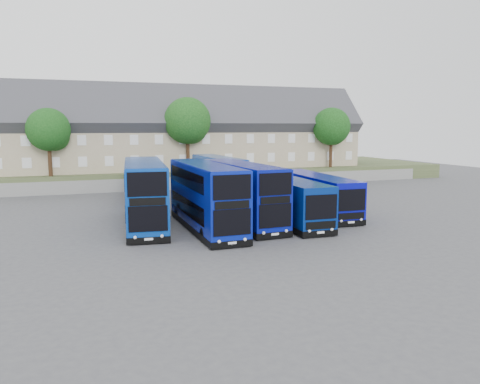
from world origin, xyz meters
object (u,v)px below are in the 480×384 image
(dd_front_mid, at_px, (206,198))
(tree_west, at_px, (50,131))
(tree_mid, at_px, (188,123))
(dd_front_left, at_px, (145,195))
(coach_east_a, at_px, (285,200))
(tree_east, at_px, (332,128))
(tree_far, at_px, (343,126))

(dd_front_mid, distance_m, tree_west, 26.98)
(dd_front_mid, relative_size, tree_mid, 1.33)
(dd_front_left, height_order, tree_mid, tree_mid)
(coach_east_a, distance_m, tree_mid, 24.36)
(tree_mid, bearing_deg, dd_front_mid, -100.36)
(tree_west, bearing_deg, tree_mid, 1.79)
(tree_mid, relative_size, tree_east, 1.12)
(dd_front_left, distance_m, tree_mid, 23.96)
(tree_mid, xyz_separation_m, tree_far, (26.00, 6.50, -0.34))
(dd_front_mid, xyz_separation_m, tree_far, (30.47, 30.94, 5.35))
(tree_west, relative_size, tree_mid, 0.83)
(tree_mid, relative_size, tree_far, 1.06)
(tree_west, relative_size, tree_east, 0.94)
(tree_mid, bearing_deg, dd_front_left, -111.54)
(tree_mid, bearing_deg, tree_west, -178.21)
(coach_east_a, distance_m, tree_east, 29.41)
(dd_front_left, xyz_separation_m, dd_front_mid, (4.08, -2.78, -0.04))
(tree_mid, bearing_deg, tree_far, 14.04)
(dd_front_left, bearing_deg, tree_mid, 74.46)
(tree_west, xyz_separation_m, tree_east, (36.00, 0.00, 0.34))
(dd_front_left, distance_m, coach_east_a, 11.13)
(tree_far, bearing_deg, dd_front_mid, -134.56)
(tree_far, bearing_deg, dd_front_left, -140.82)
(coach_east_a, height_order, tree_west, tree_west)
(dd_front_left, bearing_deg, coach_east_a, -2.95)
(tree_mid, distance_m, tree_east, 20.02)
(tree_east, bearing_deg, tree_mid, 178.57)
(tree_west, bearing_deg, tree_east, 0.00)
(dd_front_mid, bearing_deg, tree_west, 115.34)
(dd_front_mid, height_order, tree_east, tree_east)
(coach_east_a, xyz_separation_m, tree_mid, (-2.42, 23.39, 6.36))
(dd_front_left, distance_m, dd_front_mid, 4.94)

